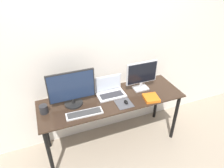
% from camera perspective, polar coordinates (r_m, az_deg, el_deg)
% --- Properties ---
extents(ground_plane, '(12.00, 12.00, 0.00)m').
position_cam_1_polar(ground_plane, '(2.80, 2.27, -20.06)').
color(ground_plane, gray).
extents(wall_back, '(7.00, 0.05, 2.50)m').
position_cam_1_polar(wall_back, '(2.50, -3.00, 9.58)').
color(wall_back, silver).
rests_on(wall_back, ground_plane).
extents(desk, '(1.78, 0.57, 0.76)m').
position_cam_1_polar(desk, '(2.52, -0.02, -5.99)').
color(desk, '#332319').
rests_on(desk, ground_plane).
extents(monitor_left, '(0.53, 0.21, 0.43)m').
position_cam_1_polar(monitor_left, '(2.29, -11.40, -1.40)').
color(monitor_left, black).
rests_on(monitor_left, desk).
extents(monitor_right, '(0.42, 0.13, 0.39)m').
position_cam_1_polar(monitor_right, '(2.55, 8.49, 2.56)').
color(monitor_right, silver).
rests_on(monitor_right, desk).
extents(laptop, '(0.35, 0.22, 0.23)m').
position_cam_1_polar(laptop, '(2.51, -0.60, -1.70)').
color(laptop, silver).
rests_on(laptop, desk).
extents(keyboard, '(0.41, 0.14, 0.02)m').
position_cam_1_polar(keyboard, '(2.24, -7.87, -8.35)').
color(keyboard, silver).
rests_on(keyboard, desk).
extents(mousepad, '(0.19, 0.19, 0.00)m').
position_cam_1_polar(mousepad, '(2.37, 3.44, -5.61)').
color(mousepad, '#47474C').
rests_on(mousepad, desk).
extents(mouse, '(0.04, 0.07, 0.04)m').
position_cam_1_polar(mouse, '(2.36, 4.01, -5.15)').
color(mouse, black).
rests_on(mouse, mousepad).
extents(book, '(0.20, 0.21, 0.03)m').
position_cam_1_polar(book, '(2.48, 11.12, -3.92)').
color(book, orange).
rests_on(book, desk).
extents(mug, '(0.09, 0.09, 0.10)m').
position_cam_1_polar(mug, '(2.34, -18.92, -6.83)').
color(mug, '#262628').
rests_on(mug, desk).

